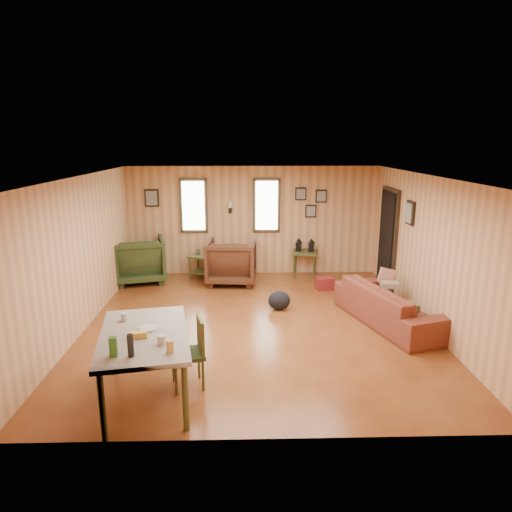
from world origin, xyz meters
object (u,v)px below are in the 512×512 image
at_px(sofa, 391,299).
at_px(recliner_green, 139,258).
at_px(dining_table, 144,340).
at_px(end_table, 203,262).
at_px(side_table, 305,250).
at_px(recliner_brown, 232,259).

bearing_deg(sofa, recliner_green, 44.65).
bearing_deg(sofa, dining_table, 104.41).
bearing_deg(end_table, sofa, -38.38).
distance_m(end_table, side_table, 2.26).
xyz_separation_m(recliner_green, dining_table, (1.08, -4.63, 0.22)).
bearing_deg(recliner_brown, end_table, -21.39).
relative_size(recliner_brown, end_table, 1.55).
relative_size(side_table, dining_table, 0.49).
height_order(sofa, recliner_brown, recliner_brown).
height_order(recliner_brown, side_table, recliner_brown).
bearing_deg(recliner_green, sofa, 137.57).
distance_m(recliner_green, side_table, 3.57).
height_order(side_table, dining_table, dining_table).
distance_m(sofa, side_table, 2.97).
relative_size(recliner_brown, recliner_green, 0.98).
xyz_separation_m(side_table, dining_table, (-2.48, -4.96, 0.16)).
height_order(end_table, side_table, side_table).
bearing_deg(side_table, end_table, -175.74).
height_order(recliner_brown, end_table, recliner_brown).
xyz_separation_m(recliner_green, end_table, (1.32, 0.17, -0.16)).
distance_m(recliner_brown, side_table, 1.68).
relative_size(recliner_green, side_table, 1.22).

